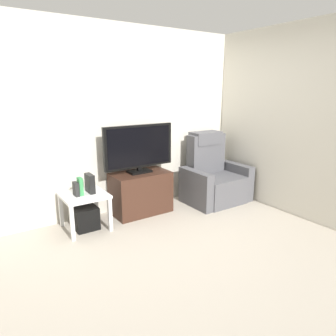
{
  "coord_description": "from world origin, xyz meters",
  "views": [
    {
      "loc": [
        -1.93,
        -2.89,
        1.75
      ],
      "look_at": [
        0.33,
        0.5,
        0.7
      ],
      "focal_mm": 33.11,
      "sensor_mm": 36.0,
      "label": 1
    }
  ],
  "objects_px": {
    "recliner_armchair": "(214,178)",
    "side_table": "(84,199)",
    "television": "(139,148)",
    "subwoofer_box": "(86,218)",
    "book_leftmost": "(76,189)",
    "book_middle": "(80,186)",
    "game_console": "(90,183)",
    "tv_stand": "(141,193)"
  },
  "relations": [
    {
      "from": "television",
      "to": "book_middle",
      "type": "xyz_separation_m",
      "value": [
        -0.9,
        -0.12,
        -0.37
      ]
    },
    {
      "from": "subwoofer_box",
      "to": "side_table",
      "type": "bearing_deg",
      "value": 135.0
    },
    {
      "from": "subwoofer_box",
      "to": "book_leftmost",
      "type": "relative_size",
      "value": 1.68
    },
    {
      "from": "recliner_armchair",
      "to": "side_table",
      "type": "relative_size",
      "value": 2.0
    },
    {
      "from": "game_console",
      "to": "side_table",
      "type": "bearing_deg",
      "value": -173.66
    },
    {
      "from": "television",
      "to": "tv_stand",
      "type": "bearing_deg",
      "value": -90.0
    },
    {
      "from": "recliner_armchair",
      "to": "book_leftmost",
      "type": "bearing_deg",
      "value": -176.89
    },
    {
      "from": "television",
      "to": "book_leftmost",
      "type": "height_order",
      "value": "television"
    },
    {
      "from": "subwoofer_box",
      "to": "book_leftmost",
      "type": "bearing_deg",
      "value": -168.69
    },
    {
      "from": "tv_stand",
      "to": "book_leftmost",
      "type": "bearing_deg",
      "value": -173.99
    },
    {
      "from": "recliner_armchair",
      "to": "side_table",
      "type": "bearing_deg",
      "value": -177.55
    },
    {
      "from": "recliner_armchair",
      "to": "tv_stand",
      "type": "bearing_deg",
      "value": 176.63
    },
    {
      "from": "side_table",
      "to": "game_console",
      "type": "height_order",
      "value": "game_console"
    },
    {
      "from": "side_table",
      "to": "tv_stand",
      "type": "bearing_deg",
      "value": 5.38
    },
    {
      "from": "side_table",
      "to": "subwoofer_box",
      "type": "relative_size",
      "value": 1.87
    },
    {
      "from": "book_middle",
      "to": "recliner_armchair",
      "type": "bearing_deg",
      "value": -2.41
    },
    {
      "from": "recliner_armchair",
      "to": "book_leftmost",
      "type": "height_order",
      "value": "recliner_armchair"
    },
    {
      "from": "side_table",
      "to": "book_middle",
      "type": "bearing_deg",
      "value": -155.56
    },
    {
      "from": "tv_stand",
      "to": "book_middle",
      "type": "xyz_separation_m",
      "value": [
        -0.9,
        -0.1,
        0.28
      ]
    },
    {
      "from": "subwoofer_box",
      "to": "game_console",
      "type": "relative_size",
      "value": 1.21
    },
    {
      "from": "book_middle",
      "to": "book_leftmost",
      "type": "bearing_deg",
      "value": 180.0
    },
    {
      "from": "book_leftmost",
      "to": "book_middle",
      "type": "relative_size",
      "value": 0.77
    },
    {
      "from": "game_console",
      "to": "recliner_armchair",
      "type": "bearing_deg",
      "value": -3.43
    },
    {
      "from": "television",
      "to": "subwoofer_box",
      "type": "distance_m",
      "value": 1.18
    },
    {
      "from": "book_middle",
      "to": "television",
      "type": "bearing_deg",
      "value": 7.56
    },
    {
      "from": "subwoofer_box",
      "to": "game_console",
      "type": "xyz_separation_m",
      "value": [
        0.09,
        0.01,
        0.44
      ]
    },
    {
      "from": "book_leftmost",
      "to": "subwoofer_box",
      "type": "bearing_deg",
      "value": 11.31
    },
    {
      "from": "subwoofer_box",
      "to": "book_middle",
      "type": "height_order",
      "value": "book_middle"
    },
    {
      "from": "tv_stand",
      "to": "side_table",
      "type": "bearing_deg",
      "value": -174.62
    },
    {
      "from": "recliner_armchair",
      "to": "side_table",
      "type": "xyz_separation_m",
      "value": [
        -2.07,
        0.11,
        0.02
      ]
    },
    {
      "from": "subwoofer_box",
      "to": "book_middle",
      "type": "distance_m",
      "value": 0.44
    },
    {
      "from": "side_table",
      "to": "book_middle",
      "type": "relative_size",
      "value": 2.43
    },
    {
      "from": "recliner_armchair",
      "to": "subwoofer_box",
      "type": "height_order",
      "value": "recliner_armchair"
    },
    {
      "from": "side_table",
      "to": "book_leftmost",
      "type": "relative_size",
      "value": 3.15
    },
    {
      "from": "tv_stand",
      "to": "subwoofer_box",
      "type": "relative_size",
      "value": 2.84
    },
    {
      "from": "tv_stand",
      "to": "book_leftmost",
      "type": "relative_size",
      "value": 4.78
    },
    {
      "from": "subwoofer_box",
      "to": "book_middle",
      "type": "relative_size",
      "value": 1.3
    },
    {
      "from": "tv_stand",
      "to": "book_middle",
      "type": "bearing_deg",
      "value": -173.61
    },
    {
      "from": "book_middle",
      "to": "subwoofer_box",
      "type": "bearing_deg",
      "value": 24.44
    },
    {
      "from": "recliner_armchair",
      "to": "subwoofer_box",
      "type": "bearing_deg",
      "value": -177.55
    },
    {
      "from": "side_table",
      "to": "subwoofer_box",
      "type": "xyz_separation_m",
      "value": [
        0.0,
        -0.0,
        -0.25
      ]
    },
    {
      "from": "game_console",
      "to": "book_leftmost",
      "type": "bearing_deg",
      "value": -171.03
    }
  ]
}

